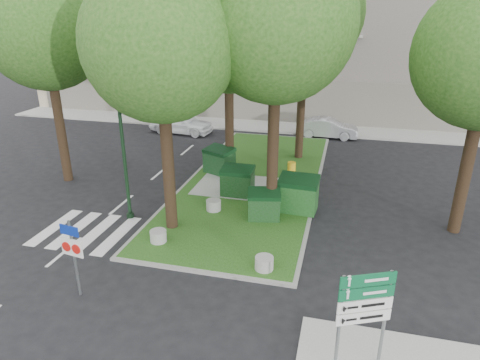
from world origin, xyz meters
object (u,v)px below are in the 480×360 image
(tree_median_near_right, at_px, (280,6))
(dumpster_c, at_px, (264,205))
(tree_median_mid, at_px, (231,30))
(traffic_sign_pole, at_px, (73,248))
(bollard_left, at_px, (158,236))
(bollard_right, at_px, (264,263))
(car_white, at_px, (181,122))
(directional_sign, at_px, (364,307))
(bollard_mid, at_px, (214,205))
(tree_median_near_left, at_px, (162,28))
(dumpster_d, at_px, (298,194))
(street_lamp, at_px, (122,137))
(litter_bin, at_px, (291,169))
(tree_median_far, at_px, (309,0))
(tree_street_left, at_px, (45,15))
(car_silver, at_px, (328,128))
(dumpster_b, at_px, (238,181))
(dumpster_a, at_px, (219,160))

(tree_median_near_right, bearing_deg, dumpster_c, -121.56)
(dumpster_c, bearing_deg, tree_median_mid, 106.04)
(traffic_sign_pole, bearing_deg, bollard_left, 81.46)
(bollard_right, bearing_deg, traffic_sign_pole, -153.73)
(tree_median_near_right, distance_m, car_white, 15.55)
(bollard_left, distance_m, directional_sign, 8.24)
(tree_median_near_right, bearing_deg, bollard_mid, -172.93)
(tree_median_near_left, height_order, car_white, tree_median_near_left)
(dumpster_d, xyz_separation_m, street_lamp, (-6.53, -2.13, 2.57))
(tree_median_near_right, bearing_deg, tree_median_near_left, -150.26)
(litter_bin, height_order, traffic_sign_pole, traffic_sign_pole)
(tree_median_far, bearing_deg, tree_median_mid, -136.85)
(tree_street_left, xyz_separation_m, dumpster_d, (11.41, -0.94, -6.82))
(car_silver, bearing_deg, dumpster_c, 173.14)
(tree_median_mid, xyz_separation_m, directional_sign, (6.31, -12.00, -5.16))
(car_white, distance_m, car_silver, 9.84)
(dumpster_c, distance_m, car_white, 13.98)
(litter_bin, xyz_separation_m, directional_sign, (3.19, -11.91, 1.35))
(bollard_mid, xyz_separation_m, car_silver, (3.87, 12.60, 0.30))
(dumpster_d, xyz_separation_m, car_white, (-9.24, 10.38, -0.10))
(dumpster_b, relative_size, bollard_mid, 2.33)
(dumpster_a, height_order, directional_sign, directional_sign)
(tree_median_mid, bearing_deg, bollard_right, -68.20)
(litter_bin, bearing_deg, street_lamp, -133.78)
(car_silver, bearing_deg, car_white, 98.68)
(directional_sign, bearing_deg, dumpster_c, 92.82)
(tree_median_near_right, height_order, dumpster_b, tree_median_near_right)
(dumpster_c, relative_size, directional_sign, 0.56)
(dumpster_b, xyz_separation_m, street_lamp, (-3.71, -3.08, 2.65))
(tree_median_near_right, bearing_deg, car_white, 127.29)
(dumpster_b, bearing_deg, directional_sign, -59.55)
(tree_median_near_left, distance_m, car_white, 15.30)
(dumpster_a, distance_m, dumpster_c, 5.49)
(dumpster_a, height_order, litter_bin, dumpster_a)
(street_lamp, bearing_deg, directional_sign, -33.56)
(dumpster_b, height_order, car_silver, dumpster_b)
(bollard_right, distance_m, directional_sign, 4.73)
(bollard_left, distance_m, bollard_right, 4.10)
(bollard_left, bearing_deg, street_lamp, 139.94)
(tree_median_mid, relative_size, traffic_sign_pole, 4.05)
(tree_street_left, relative_size, dumpster_c, 7.61)
(bollard_left, bearing_deg, traffic_sign_pole, -107.51)
(tree_median_near_left, height_order, street_lamp, tree_median_near_left)
(dumpster_b, distance_m, dumpster_c, 2.57)
(tree_median_far, relative_size, bollard_left, 20.13)
(dumpster_d, distance_m, directional_sign, 8.46)
(tree_median_far, relative_size, dumpster_d, 7.13)
(dumpster_a, bearing_deg, car_silver, 83.28)
(bollard_mid, xyz_separation_m, litter_bin, (2.58, 4.72, 0.14))
(bollard_right, distance_m, litter_bin, 8.48)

